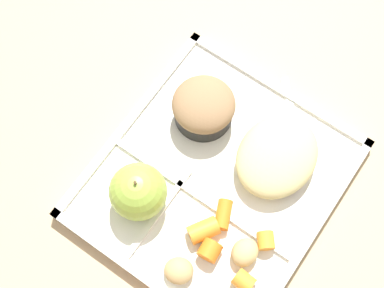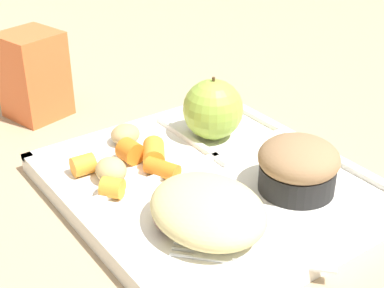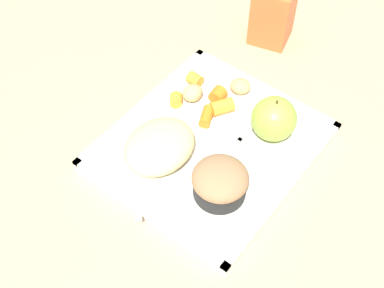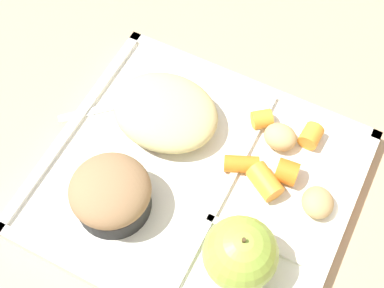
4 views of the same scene
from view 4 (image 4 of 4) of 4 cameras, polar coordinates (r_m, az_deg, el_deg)
ground at (r=0.59m, az=0.42°, el=-4.51°), size 6.00×6.00×0.00m
lunch_tray at (r=0.58m, az=0.47°, el=-4.20°), size 0.31×0.28×0.02m
green_apple at (r=0.51m, az=5.10°, el=-11.39°), size 0.07×0.07×0.08m
bran_muffin at (r=0.54m, az=-8.49°, el=-5.19°), size 0.08×0.08×0.06m
carrot_slice_small at (r=0.56m, az=7.66°, el=-3.93°), size 0.04×0.04×0.02m
carrot_slice_center at (r=0.60m, az=7.35°, el=2.60°), size 0.03×0.03×0.02m
carrot_slice_near_corner at (r=0.60m, az=12.37°, el=0.84°), size 0.02×0.02×0.02m
carrot_slice_tilted at (r=0.57m, az=9.92°, el=-2.91°), size 0.02×0.03×0.03m
carrot_slice_back at (r=0.57m, az=5.21°, el=-2.12°), size 0.04×0.03×0.02m
potato_chunk_golden at (r=0.59m, az=9.24°, el=0.73°), size 0.04×0.03×0.03m
potato_chunk_browned at (r=0.57m, az=13.04°, el=-5.99°), size 0.04×0.05×0.02m
egg_noodle_pile at (r=0.59m, az=-2.82°, el=3.39°), size 0.12×0.10×0.04m
meatball_side at (r=0.58m, az=-3.77°, el=1.00°), size 0.03×0.03×0.03m
meatball_front at (r=0.60m, az=-0.14°, el=4.66°), size 0.03×0.03×0.03m
plastic_fork at (r=0.62m, az=-6.73°, el=4.29°), size 0.11×0.11×0.00m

